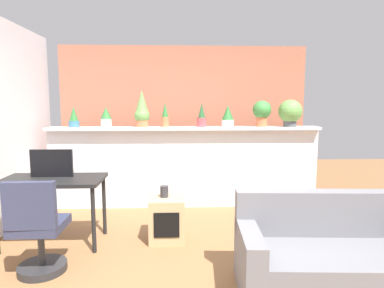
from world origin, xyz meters
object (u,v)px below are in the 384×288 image
Objects in this scene: potted_plant_2 at (142,110)px; desk at (53,186)px; potted_plant_5 at (228,116)px; vase_on_shelf at (164,191)px; potted_plant_3 at (165,116)px; couch at (332,259)px; potted_plant_4 at (202,117)px; potted_plant_6 at (262,112)px; office_chair at (38,234)px; side_cube_shelf at (167,219)px; tv_monitor at (52,163)px; potted_plant_1 at (106,117)px; potted_plant_7 at (290,112)px; potted_plant_0 at (74,118)px.

potted_plant_2 is 1.73m from desk.
vase_on_shelf is at bearing -127.58° from potted_plant_5.
potted_plant_3 is 2.97m from couch.
desk is at bearing -149.70° from potted_plant_5.
potted_plant_3 is at bearing -0.26° from potted_plant_2.
couch is (0.54, -2.31, -1.09)m from potted_plant_5.
potted_plant_4 is 0.91m from potted_plant_6.
office_chair is 1.37m from side_cube_shelf.
potted_plant_5 is at bearing 30.30° from desk.
tv_monitor is (-0.89, -1.19, -0.56)m from potted_plant_2.
potted_plant_1 is 3.49m from couch.
couch is (1.44, -1.14, -0.28)m from vase_on_shelf.
potted_plant_4 is 0.91× the size of potted_plant_6.
potted_plant_4 is 1.53m from vase_on_shelf.
potted_plant_5 is at bearing -0.97° from potted_plant_2.
potted_plant_3 is 0.91× the size of potted_plant_6.
potted_plant_6 reaches higher than potted_plant_1.
potted_plant_5 is at bearing -1.24° from potted_plant_3.
potted_plant_7 is at bearing -0.69° from potted_plant_1.
potted_plant_3 is 0.22× the size of couch.
vase_on_shelf reaches higher than side_cube_shelf.
potted_plant_2 is 1.16× the size of tv_monitor.
potted_plant_6 is at bearing -0.08° from potted_plant_3.
side_cube_shelf is (0.40, -1.22, -1.22)m from potted_plant_2.
potted_plant_7 is at bearing 22.14° from desk.
potted_plant_6 is 0.78× the size of side_cube_shelf.
tv_monitor is (-1.23, -1.18, -0.48)m from potted_plant_3.
side_cube_shelf is (0.93, -1.24, -1.12)m from potted_plant_1.
desk is (0.14, -1.28, -0.70)m from potted_plant_0.
potted_plant_4 reaches higher than tv_monitor.
vase_on_shelf is at bearing -72.80° from potted_plant_2.
potted_plant_2 is 3.18m from couch.
potted_plant_2 reaches higher than potted_plant_3.
office_chair is at bearing -146.00° from vase_on_shelf.
potted_plant_4 is 2.68× the size of vase_on_shelf.
potted_plant_0 is 0.85× the size of potted_plant_4.
potted_plant_6 reaches higher than potted_plant_5.
tv_monitor is 0.29× the size of couch.
couch is at bearing -21.74° from desk.
potted_plant_6 is 0.84× the size of tv_monitor.
office_chair is at bearing -142.54° from potted_plant_6.
couch is at bearing -57.76° from potted_plant_3.
potted_plant_3 reaches higher than potted_plant_0.
side_cube_shelf is at bearing -138.64° from potted_plant_6.
potted_plant_1 is 0.32× the size of office_chair.
potted_plant_5 reaches higher than side_cube_shelf.
potted_plant_3 is 2.44m from office_chair.
potted_plant_0 is at bearing 96.10° from desk.
potted_plant_7 is at bearing 33.09° from office_chair.
potted_plant_2 is at bearing 179.03° from potted_plant_5.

